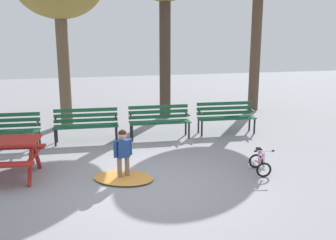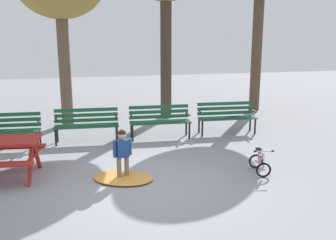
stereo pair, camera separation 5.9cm
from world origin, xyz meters
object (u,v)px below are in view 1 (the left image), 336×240
Objects in this scene: park_bench_far_left at (5,128)px; kids_bicycle at (260,163)px; child_standing at (123,151)px; park_bench_far_right at (226,115)px; park_bench_left at (86,123)px; park_bench_right at (159,119)px.

park_bench_far_left is 5.95m from kids_bicycle.
park_bench_far_right is at bearing 40.99° from child_standing.
kids_bicycle is at bearing -43.12° from park_bench_left.
kids_bicycle is (2.70, -0.28, -0.37)m from child_standing.
park_bench_right is 2.68× the size of kids_bicycle.
park_bench_far_left and park_bench_right have the same top height.
child_standing is at bearing -78.30° from park_bench_left.
park_bench_far_left is 1.90m from park_bench_left.
park_bench_far_right is at bearing 0.17° from park_bench_left.
park_bench_far_left is at bearing 150.45° from kids_bicycle.
kids_bicycle is at bearing -99.72° from park_bench_far_right.
park_bench_far_left is 1.00× the size of park_bench_right.
child_standing reaches higher than park_bench_far_left.
child_standing is (0.58, -2.79, 0.06)m from park_bench_left.
park_bench_right is 3.35m from kids_bicycle.
park_bench_right is at bearing 64.46° from child_standing.
park_bench_left is 2.69× the size of kids_bicycle.
park_bench_left and park_bench_far_right have the same top height.
park_bench_far_left reaches higher than kids_bicycle.
kids_bicycle is (-0.53, -3.08, -0.31)m from park_bench_far_right.
park_bench_far_right is (3.80, 0.01, 0.00)m from park_bench_left.
park_bench_left and park_bench_right have the same top height.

